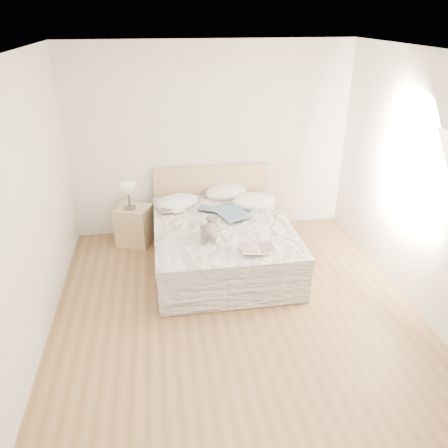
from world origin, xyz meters
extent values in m
cube|color=brown|center=(0.00, 0.00, 0.00)|extent=(4.00, 4.50, 0.00)
cube|color=white|center=(0.00, 0.00, 2.70)|extent=(4.00, 4.50, 0.00)
cube|color=silver|center=(0.00, 2.25, 1.35)|extent=(4.00, 0.02, 2.70)
cube|color=silver|center=(0.00, -2.25, 1.35)|extent=(4.00, 0.02, 2.70)
cube|color=silver|center=(-2.00, 0.00, 1.35)|extent=(0.02, 4.50, 2.70)
cube|color=silver|center=(2.00, 0.00, 1.35)|extent=(0.02, 4.50, 2.70)
cube|color=white|center=(1.99, 0.30, 1.45)|extent=(0.02, 1.30, 1.10)
cube|color=tan|center=(0.00, 1.15, 0.10)|extent=(1.68, 2.08, 0.20)
cube|color=silver|center=(0.00, 1.15, 0.35)|extent=(1.60, 2.00, 0.30)
cube|color=silver|center=(0.00, 1.10, 0.54)|extent=(1.72, 2.05, 0.10)
cube|color=tan|center=(0.00, 2.19, 0.50)|extent=(1.70, 0.06, 1.00)
cube|color=tan|center=(-1.15, 1.89, 0.28)|extent=(0.57, 0.54, 0.56)
cylinder|color=#47413D|center=(-1.19, 1.86, 0.57)|extent=(0.17, 0.17, 0.02)
cylinder|color=#443E39|center=(-1.19, 1.86, 0.70)|extent=(0.03, 0.03, 0.23)
cone|color=beige|center=(-1.19, 1.86, 0.84)|extent=(0.28, 0.28, 0.17)
ellipsoid|color=white|center=(-0.53, 1.80, 0.64)|extent=(0.73, 0.63, 0.18)
ellipsoid|color=white|center=(0.19, 2.05, 0.64)|extent=(0.73, 0.60, 0.19)
ellipsoid|color=white|center=(0.52, 1.66, 0.64)|extent=(0.63, 0.45, 0.18)
cube|color=white|center=(-0.63, 1.58, 0.63)|extent=(0.39, 0.32, 0.03)
cube|color=beige|center=(0.28, 0.36, 0.63)|extent=(0.41, 0.28, 0.03)
camera|label=1|loc=(-0.74, -3.79, 3.02)|focal=35.00mm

